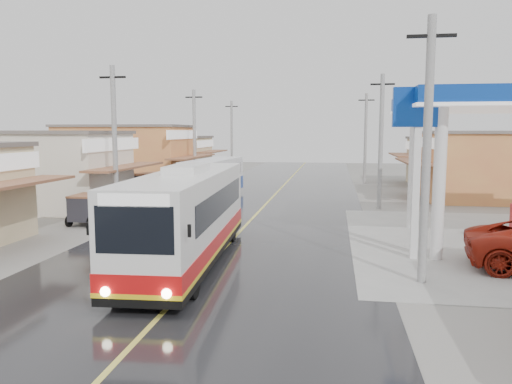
# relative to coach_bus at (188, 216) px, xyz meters

# --- Properties ---
(ground) EXTENTS (120.00, 120.00, 0.00)m
(ground) POSITION_rel_coach_bus_xyz_m (0.79, -1.30, -1.68)
(ground) COLOR slate
(ground) RESTS_ON ground
(road) EXTENTS (12.00, 90.00, 0.02)m
(road) POSITION_rel_coach_bus_xyz_m (0.79, 13.70, -1.67)
(road) COLOR black
(road) RESTS_ON ground
(centre_line) EXTENTS (0.15, 90.00, 0.01)m
(centre_line) POSITION_rel_coach_bus_xyz_m (0.79, 13.70, -1.65)
(centre_line) COLOR #D8CC4C
(centre_line) RESTS_ON road
(shopfronts_left) EXTENTS (11.00, 44.00, 5.20)m
(shopfronts_left) POSITION_rel_coach_bus_xyz_m (-12.21, 16.70, -1.68)
(shopfronts_left) COLOR tan
(shopfronts_left) RESTS_ON ground
(utility_poles_left) EXTENTS (1.60, 50.00, 8.00)m
(utility_poles_left) POSITION_rel_coach_bus_xyz_m (-6.21, 14.70, -1.68)
(utility_poles_left) COLOR gray
(utility_poles_left) RESTS_ON ground
(utility_poles_right) EXTENTS (1.60, 36.00, 8.00)m
(utility_poles_right) POSITION_rel_coach_bus_xyz_m (7.79, 13.70, -1.68)
(utility_poles_right) COLOR gray
(utility_poles_right) RESTS_ON ground
(coach_bus) EXTENTS (3.07, 11.23, 3.47)m
(coach_bus) POSITION_rel_coach_bus_xyz_m (0.00, 0.00, 0.00)
(coach_bus) COLOR silver
(coach_bus) RESTS_ON road
(second_bus) EXTENTS (2.76, 8.34, 2.73)m
(second_bus) POSITION_rel_coach_bus_xyz_m (-3.20, 16.64, -0.21)
(second_bus) COLOR silver
(second_bus) RESTS_ON road
(cyclist) EXTENTS (1.04, 1.95, 2.00)m
(cyclist) POSITION_rel_coach_bus_xyz_m (-2.05, 7.35, -1.02)
(cyclist) COLOR black
(cyclist) RESTS_ON ground
(tricycle_near) EXTENTS (1.36, 2.00, 1.53)m
(tricycle_near) POSITION_rel_coach_bus_xyz_m (-7.15, 6.21, -0.80)
(tricycle_near) COLOR #26262D
(tricycle_near) RESTS_ON ground
(tricycle_far) EXTENTS (2.30, 2.84, 1.88)m
(tricycle_far) POSITION_rel_coach_bus_xyz_m (-7.17, 14.96, -0.60)
(tricycle_far) COLOR #26262D
(tricycle_far) RESTS_ON ground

